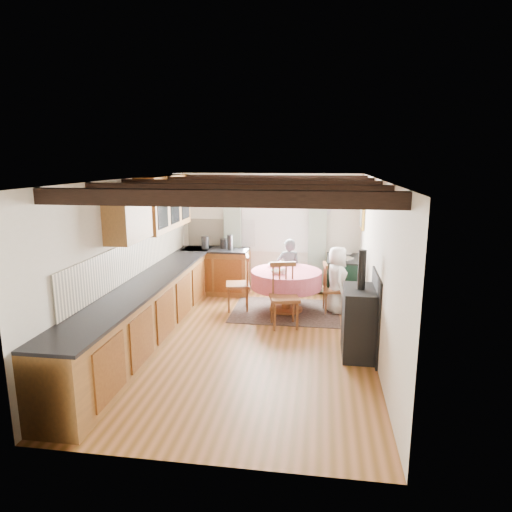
% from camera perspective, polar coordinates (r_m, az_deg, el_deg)
% --- Properties ---
extents(floor, '(3.60, 5.50, 0.00)m').
position_cam_1_polar(floor, '(6.80, -1.00, -10.95)').
color(floor, '#A16036').
rests_on(floor, ground).
extents(ceiling, '(3.60, 5.50, 0.00)m').
position_cam_1_polar(ceiling, '(6.26, -1.08, 9.70)').
color(ceiling, white).
rests_on(ceiling, ground).
extents(wall_back, '(3.60, 0.00, 2.40)m').
position_cam_1_polar(wall_back, '(9.10, 1.79, 2.87)').
color(wall_back, silver).
rests_on(wall_back, ground).
extents(wall_front, '(3.60, 0.00, 2.40)m').
position_cam_1_polar(wall_front, '(3.86, -7.80, -10.34)').
color(wall_front, silver).
rests_on(wall_front, ground).
extents(wall_left, '(0.00, 5.50, 2.40)m').
position_cam_1_polar(wall_left, '(6.94, -15.86, -0.52)').
color(wall_left, silver).
rests_on(wall_left, ground).
extents(wall_right, '(0.00, 5.50, 2.40)m').
position_cam_1_polar(wall_right, '(6.39, 15.11, -1.55)').
color(wall_right, silver).
rests_on(wall_right, ground).
extents(beam_a, '(3.60, 0.16, 0.16)m').
position_cam_1_polar(beam_a, '(4.31, -5.46, 7.32)').
color(beam_a, black).
rests_on(beam_a, ceiling).
extents(beam_b, '(3.60, 0.16, 0.16)m').
position_cam_1_polar(beam_b, '(5.28, -2.87, 8.25)').
color(beam_b, black).
rests_on(beam_b, ceiling).
extents(beam_c, '(3.60, 0.16, 0.16)m').
position_cam_1_polar(beam_c, '(6.26, -1.08, 8.88)').
color(beam_c, black).
rests_on(beam_c, ceiling).
extents(beam_d, '(3.60, 0.16, 0.16)m').
position_cam_1_polar(beam_d, '(7.25, 0.23, 9.33)').
color(beam_d, black).
rests_on(beam_d, ceiling).
extents(beam_e, '(3.60, 0.16, 0.16)m').
position_cam_1_polar(beam_e, '(8.24, 1.23, 9.67)').
color(beam_e, black).
rests_on(beam_e, ceiling).
extents(splash_left, '(0.02, 4.50, 0.55)m').
position_cam_1_polar(splash_left, '(7.20, -14.75, -0.01)').
color(splash_left, beige).
rests_on(splash_left, wall_left).
extents(splash_back, '(1.40, 0.02, 0.55)m').
position_cam_1_polar(splash_back, '(9.24, -4.41, 2.99)').
color(splash_back, beige).
rests_on(splash_back, wall_back).
extents(base_cabinet_left, '(0.60, 5.30, 0.88)m').
position_cam_1_polar(base_cabinet_left, '(7.03, -13.25, -6.66)').
color(base_cabinet_left, '#925B27').
rests_on(base_cabinet_left, floor).
extents(base_cabinet_back, '(1.30, 0.60, 0.88)m').
position_cam_1_polar(base_cabinet_back, '(9.14, -5.02, -1.99)').
color(base_cabinet_back, '#925B27').
rests_on(base_cabinet_back, floor).
extents(worktop_left, '(0.64, 5.30, 0.04)m').
position_cam_1_polar(worktop_left, '(6.89, -13.28, -3.05)').
color(worktop_left, black).
rests_on(worktop_left, base_cabinet_left).
extents(worktop_back, '(1.30, 0.64, 0.04)m').
position_cam_1_polar(worktop_back, '(9.02, -5.10, 0.81)').
color(worktop_back, black).
rests_on(worktop_back, base_cabinet_back).
extents(wall_cabinet_glass, '(0.34, 1.80, 0.90)m').
position_cam_1_polar(wall_cabinet_glass, '(7.87, -11.48, 6.68)').
color(wall_cabinet_glass, '#925B27').
rests_on(wall_cabinet_glass, wall_left).
extents(wall_cabinet_solid, '(0.34, 0.90, 0.70)m').
position_cam_1_polar(wall_cabinet_solid, '(6.49, -15.92, 4.89)').
color(wall_cabinet_solid, '#925B27').
rests_on(wall_cabinet_solid, wall_left).
extents(window_frame, '(1.34, 0.03, 1.54)m').
position_cam_1_polar(window_frame, '(9.02, 2.43, 5.35)').
color(window_frame, white).
rests_on(window_frame, wall_back).
extents(window_pane, '(1.20, 0.01, 1.40)m').
position_cam_1_polar(window_pane, '(9.02, 2.43, 5.36)').
color(window_pane, white).
rests_on(window_pane, wall_back).
extents(curtain_left, '(0.35, 0.10, 2.10)m').
position_cam_1_polar(curtain_left, '(9.13, -2.97, 2.26)').
color(curtain_left, '#9E9E9E').
rests_on(curtain_left, wall_back).
extents(curtain_right, '(0.35, 0.10, 2.10)m').
position_cam_1_polar(curtain_right, '(8.96, 7.76, 1.97)').
color(curtain_right, '#9E9E9E').
rests_on(curtain_right, wall_back).
extents(curtain_rod, '(2.00, 0.03, 0.03)m').
position_cam_1_polar(curtain_rod, '(8.88, 2.40, 9.13)').
color(curtain_rod, black).
rests_on(curtain_rod, wall_back).
extents(wall_picture, '(0.04, 0.50, 0.60)m').
position_cam_1_polar(wall_picture, '(8.56, 13.36, 5.34)').
color(wall_picture, gold).
rests_on(wall_picture, wall_right).
extents(wall_plate, '(0.30, 0.02, 0.30)m').
position_cam_1_polar(wall_plate, '(8.94, 8.52, 5.82)').
color(wall_plate, silver).
rests_on(wall_plate, wall_back).
extents(rug, '(1.89, 1.47, 0.01)m').
position_cam_1_polar(rug, '(8.13, 3.80, -6.98)').
color(rug, black).
rests_on(rug, floor).
extents(dining_table, '(1.24, 1.24, 0.75)m').
position_cam_1_polar(dining_table, '(8.01, 3.83, -4.49)').
color(dining_table, pink).
rests_on(dining_table, floor).
extents(chair_near, '(0.55, 0.57, 1.05)m').
position_cam_1_polar(chair_near, '(7.26, 3.63, -5.06)').
color(chair_near, brown).
rests_on(chair_near, floor).
extents(chair_left, '(0.53, 0.51, 1.00)m').
position_cam_1_polar(chair_left, '(8.08, -2.34, -3.39)').
color(chair_left, brown).
rests_on(chair_left, floor).
extents(chair_right, '(0.44, 0.43, 0.90)m').
position_cam_1_polar(chair_right, '(8.06, 9.81, -4.00)').
color(chair_right, brown).
rests_on(chair_right, floor).
extents(aga_range, '(0.64, 0.98, 0.90)m').
position_cam_1_polar(aga_range, '(8.57, 11.07, -3.05)').
color(aga_range, black).
rests_on(aga_range, floor).
extents(cast_iron_stove, '(0.45, 0.74, 1.49)m').
position_cam_1_polar(cast_iron_stove, '(6.31, 13.08, -5.92)').
color(cast_iron_stove, black).
rests_on(cast_iron_stove, floor).
extents(child_far, '(0.49, 0.37, 1.22)m').
position_cam_1_polar(child_far, '(8.54, 4.16, -1.82)').
color(child_far, '#4E565D').
rests_on(child_far, floor).
extents(child_right, '(0.44, 0.62, 1.19)m').
position_cam_1_polar(child_right, '(8.04, 10.21, -2.99)').
color(child_right, white).
rests_on(child_right, floor).
extents(bowl_a, '(0.22, 0.22, 0.05)m').
position_cam_1_polar(bowl_a, '(8.23, 2.32, -1.14)').
color(bowl_a, silver).
rests_on(bowl_a, dining_table).
extents(bowl_b, '(0.29, 0.29, 0.06)m').
position_cam_1_polar(bowl_b, '(7.70, 2.65, -2.03)').
color(bowl_b, silver).
rests_on(bowl_b, dining_table).
extents(cup, '(0.14, 0.14, 0.09)m').
position_cam_1_polar(cup, '(7.67, 3.50, -1.99)').
color(cup, silver).
rests_on(cup, dining_table).
extents(canister_tall, '(0.15, 0.15, 0.25)m').
position_cam_1_polar(canister_tall, '(8.99, -6.48, 1.70)').
color(canister_tall, '#262628').
rests_on(canister_tall, worktop_back).
extents(canister_wide, '(0.17, 0.17, 0.19)m').
position_cam_1_polar(canister_wide, '(9.03, -4.00, 1.60)').
color(canister_wide, '#262628').
rests_on(canister_wide, worktop_back).
extents(canister_slim, '(0.11, 0.11, 0.30)m').
position_cam_1_polar(canister_slim, '(8.84, -3.33, 1.72)').
color(canister_slim, '#262628').
rests_on(canister_slim, worktop_back).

